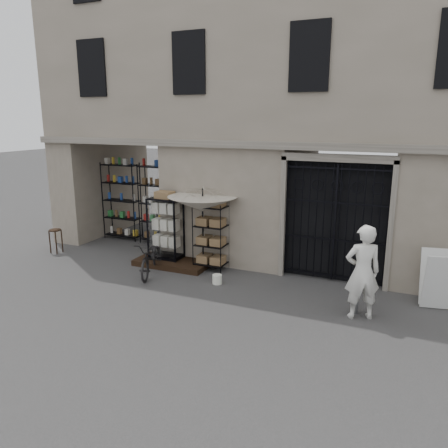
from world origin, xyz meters
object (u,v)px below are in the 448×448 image
at_px(market_umbrella, 203,200).
at_px(bicycle, 152,274).
at_px(shopkeeper, 359,317).
at_px(wire_rack, 211,237).
at_px(steel_bollard, 356,296).
at_px(easel_sign, 436,280).
at_px(white_bucket, 217,279).
at_px(wooden_stool, 56,240).
at_px(display_cabinet, 166,232).

bearing_deg(market_umbrella, bicycle, -136.51).
bearing_deg(shopkeeper, bicycle, -29.35).
distance_m(wire_rack, steel_bollard, 4.05).
bearing_deg(easel_sign, white_bucket, 176.42).
xyz_separation_m(white_bucket, wooden_stool, (-5.37, 0.35, 0.26)).
height_order(wire_rack, shopkeeper, wire_rack).
xyz_separation_m(display_cabinet, steel_bollard, (5.15, -1.19, -0.53)).
bearing_deg(display_cabinet, steel_bollard, -36.89).
height_order(wire_rack, steel_bollard, wire_rack).
relative_size(shopkeeper, easel_sign, 1.60).
distance_m(wire_rack, bicycle, 1.79).
height_order(steel_bollard, easel_sign, easel_sign).
relative_size(steel_bollard, shopkeeper, 0.38).
distance_m(bicycle, easel_sign, 6.60).
relative_size(wire_rack, market_umbrella, 0.70).
relative_size(display_cabinet, bicycle, 1.05).
xyz_separation_m(wire_rack, bicycle, (-1.23, -0.95, -0.88)).
distance_m(bicycle, steel_bollard, 5.07).
bearing_deg(shopkeeper, wire_rack, -43.99).
distance_m(market_umbrella, shopkeeper, 4.76).
relative_size(wire_rack, easel_sign, 1.49).
xyz_separation_m(bicycle, wooden_stool, (-3.57, 0.43, 0.37)).
bearing_deg(market_umbrella, steel_bollard, -16.92).
distance_m(white_bucket, wooden_stool, 5.39).
bearing_deg(shopkeeper, wooden_stool, -30.12).
bearing_deg(market_umbrella, white_bucket, -47.58).
bearing_deg(easel_sign, market_umbrella, 166.42).
distance_m(wooden_stool, steel_bollard, 8.65).
bearing_deg(bicycle, easel_sign, -12.59).
bearing_deg(wooden_stool, display_cabinet, 7.94).
relative_size(display_cabinet, easel_sign, 1.50).
xyz_separation_m(market_umbrella, easel_sign, (5.54, -0.30, -1.22)).
bearing_deg(steel_bollard, wooden_stool, 175.29).
xyz_separation_m(display_cabinet, easel_sign, (6.64, -0.26, -0.27)).
height_order(white_bucket, bicycle, bicycle).
bearing_deg(display_cabinet, white_bucket, -47.59).
bearing_deg(display_cabinet, shopkeeper, -38.33).
relative_size(display_cabinet, steel_bollard, 2.44).
relative_size(display_cabinet, wire_rack, 1.00).
bearing_deg(wire_rack, bicycle, -164.93).
bearing_deg(easel_sign, steel_bollard, -158.39).
distance_m(steel_bollard, shopkeeper, 0.42).
relative_size(market_umbrella, wooden_stool, 3.63).
relative_size(wire_rack, wooden_stool, 2.54).
bearing_deg(easel_sign, wooden_stool, 170.76).
bearing_deg(shopkeeper, white_bucket, -33.25).
height_order(market_umbrella, easel_sign, market_umbrella).
bearing_deg(wire_rack, market_umbrella, 157.76).
relative_size(market_umbrella, white_bucket, 11.11).
bearing_deg(wire_rack, display_cabinet, 159.06).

